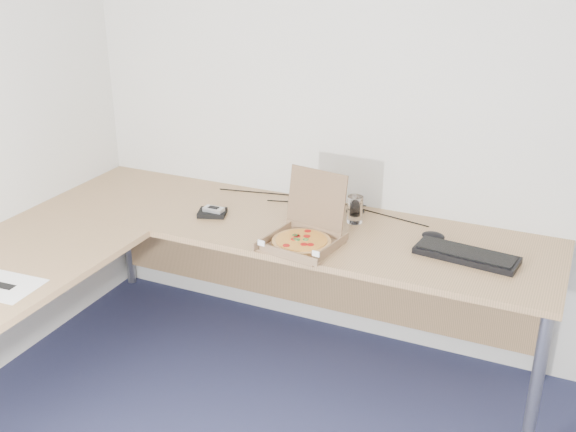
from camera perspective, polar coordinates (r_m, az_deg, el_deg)
The scene contains 11 objects.
room_shell at distance 1.70m, azimuth -4.04°, elevation -4.41°, with size 3.50×3.50×2.50m, color silver, non-canonical shape.
desk at distance 3.08m, azimuth -8.74°, elevation -2.95°, with size 2.50×2.20×0.73m.
pizza_box at distance 3.02m, azimuth 1.26°, elevation -1.81°, with size 0.29×0.34×0.30m.
drinking_glass at distance 3.26m, azimuth 5.58°, elevation 0.55°, with size 0.07×0.07×0.13m, color white.
keyboard at distance 3.01m, azimuth 14.57°, elevation -3.17°, with size 0.43×0.15×0.03m, color black.
mouse at distance 3.14m, azimuth 11.95°, elevation -1.64°, with size 0.10×0.07×0.04m, color black.
wallet at distance 3.36m, azimuth -6.30°, elevation 0.26°, with size 0.13×0.11×0.02m, color black.
phone at distance 3.35m, azimuth -6.19°, elevation 0.55°, with size 0.10×0.05×0.02m, color #B2B5BA.
paper_sheet at distance 2.93m, azimuth -22.70°, elevation -5.33°, with size 0.30×0.21×0.00m, color white.
dome_speaker at distance 3.39m, azimuth 5.61°, elevation 0.95°, with size 0.09×0.09×0.08m, color black.
cable_bundle at distance 3.49m, azimuth 2.36°, elevation 1.08°, with size 0.55×0.04×0.01m, color black, non-canonical shape.
Camera 1 is at (0.73, -1.32, 2.03)m, focal length 42.90 mm.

